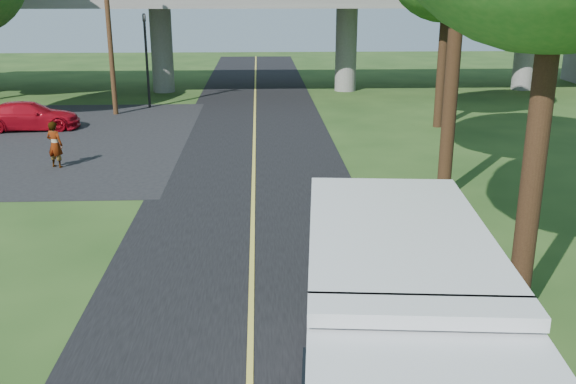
{
  "coord_description": "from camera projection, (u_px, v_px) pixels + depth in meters",
  "views": [
    {
      "loc": [
        0.22,
        -10.68,
        6.44
      ],
      "look_at": [
        0.92,
        4.62,
        1.6
      ],
      "focal_mm": 40.0,
      "sensor_mm": 36.0,
      "label": 1
    }
  ],
  "objects": [
    {
      "name": "traffic_signal",
      "position": [
        146.0,
        51.0,
        35.64
      ],
      "size": [
        0.18,
        0.22,
        5.2
      ],
      "color": "black",
      "rests_on": "ground"
    },
    {
      "name": "parking_lot",
      "position": [
        9.0,
        140.0,
        28.76
      ],
      "size": [
        16.0,
        18.0,
        0.01
      ],
      "primitive_type": "cube",
      "color": "black",
      "rests_on": "ground"
    },
    {
      "name": "road",
      "position": [
        253.0,
        189.0,
        21.62
      ],
      "size": [
        7.0,
        90.0,
        0.02
      ],
      "primitive_type": "cube",
      "color": "black",
      "rests_on": "ground"
    },
    {
      "name": "lane_line",
      "position": [
        253.0,
        189.0,
        21.62
      ],
      "size": [
        0.12,
        90.0,
        0.01
      ],
      "primitive_type": "cube",
      "color": "gold",
      "rests_on": "road"
    },
    {
      "name": "red_sedan",
      "position": [
        29.0,
        116.0,
        30.66
      ],
      "size": [
        4.8,
        2.37,
        1.34
      ],
      "primitive_type": "imported",
      "rotation": [
        0.0,
        0.0,
        1.68
      ],
      "color": "#A90A17",
      "rests_on": "ground"
    },
    {
      "name": "utility_pole",
      "position": [
        109.0,
        27.0,
        33.25
      ],
      "size": [
        1.6,
        0.26,
        9.0
      ],
      "color": "#472D19",
      "rests_on": "ground"
    },
    {
      "name": "overpass",
      "position": [
        254.0,
        20.0,
        41.21
      ],
      "size": [
        54.0,
        10.0,
        7.3
      ],
      "color": "slate",
      "rests_on": "ground"
    },
    {
      "name": "pedestrian",
      "position": [
        55.0,
        145.0,
        24.03
      ],
      "size": [
        0.76,
        0.64,
        1.78
      ],
      "primitive_type": "imported",
      "rotation": [
        0.0,
        0.0,
        2.75
      ],
      "color": "gray",
      "rests_on": "ground"
    },
    {
      "name": "ground",
      "position": [
        250.0,
        347.0,
        12.1
      ],
      "size": [
        120.0,
        120.0,
        0.0
      ],
      "primitive_type": "plane",
      "color": "#213D16",
      "rests_on": "ground"
    },
    {
      "name": "step_van",
      "position": [
        399.0,
        336.0,
        9.25
      ],
      "size": [
        3.34,
        7.51,
        3.06
      ],
      "rotation": [
        0.0,
        0.0,
        -0.09
      ],
      "color": "silver",
      "rests_on": "ground"
    }
  ]
}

